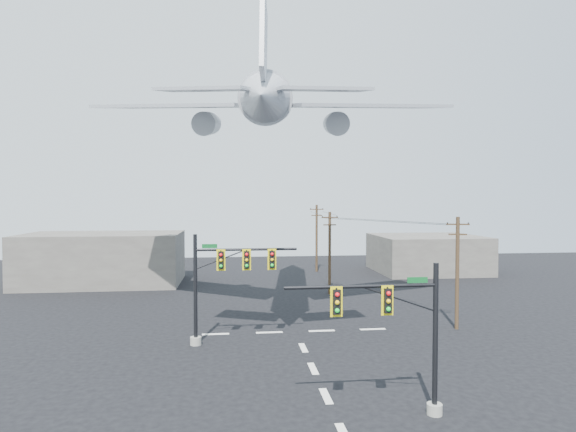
{
  "coord_description": "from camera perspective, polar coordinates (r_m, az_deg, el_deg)",
  "views": [
    {
      "loc": [
        -4.64,
        -23.74,
        10.03
      ],
      "look_at": [
        -1.38,
        5.0,
        9.02
      ],
      "focal_mm": 30.0,
      "sensor_mm": 36.0,
      "label": 1
    }
  ],
  "objects": [
    {
      "name": "utility_pole_a",
      "position": [
        39.4,
        19.43,
        -6.12
      ],
      "size": [
        1.71,
        0.56,
        8.68
      ],
      "rotation": [
        0.0,
        0.0,
        -0.26
      ],
      "color": "#43311C",
      "rests_on": "ground"
    },
    {
      "name": "signal_mast_near",
      "position": [
        23.28,
        13.51,
        -13.48
      ],
      "size": [
        7.41,
        0.78,
        7.09
      ],
      "color": "gray",
      "rests_on": "ground"
    },
    {
      "name": "building_left",
      "position": [
        61.12,
        -21.06,
        -4.74
      ],
      "size": [
        18.0,
        10.0,
        6.0
      ],
      "primitive_type": "cube",
      "color": "slate",
      "rests_on": "ground"
    },
    {
      "name": "utility_pole_b",
      "position": [
        51.05,
        4.96,
        -4.17
      ],
      "size": [
        1.76,
        0.29,
        8.7
      ],
      "rotation": [
        0.0,
        0.0,
        0.02
      ],
      "color": "#43311C",
      "rests_on": "ground"
    },
    {
      "name": "signal_mast_far",
      "position": [
        33.69,
        -7.91,
        -7.77
      ],
      "size": [
        7.39,
        0.84,
        7.64
      ],
      "color": "gray",
      "rests_on": "ground"
    },
    {
      "name": "power_lines",
      "position": [
        51.43,
        7.24,
        -0.07
      ],
      "size": [
        8.6,
        30.47,
        0.29
      ],
      "color": "black"
    },
    {
      "name": "utility_pole_c",
      "position": [
        66.73,
        3.41,
        -2.46
      ],
      "size": [
        1.9,
        0.32,
        9.26
      ],
      "rotation": [
        0.0,
        0.0,
        -0.07
      ],
      "color": "#43311C",
      "rests_on": "ground"
    },
    {
      "name": "airliner",
      "position": [
        42.24,
        -1.98,
        13.19
      ],
      "size": [
        30.63,
        32.37,
        8.79
      ],
      "rotation": [
        0.0,
        -0.17,
        1.46
      ],
      "color": "#A1A6AC"
    },
    {
      "name": "ground",
      "position": [
        26.19,
        4.52,
        -20.52
      ],
      "size": [
        120.0,
        120.0,
        0.0
      ],
      "primitive_type": "plane",
      "color": "black",
      "rests_on": "ground"
    },
    {
      "name": "lane_markings",
      "position": [
        31.1,
        2.56,
        -16.79
      ],
      "size": [
        14.0,
        21.2,
        0.01
      ],
      "color": "white",
      "rests_on": "ground"
    },
    {
      "name": "building_right",
      "position": [
        69.5,
        16.15,
        -4.3
      ],
      "size": [
        14.0,
        12.0,
        5.0
      ],
      "primitive_type": "cube",
      "color": "slate",
      "rests_on": "ground"
    }
  ]
}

